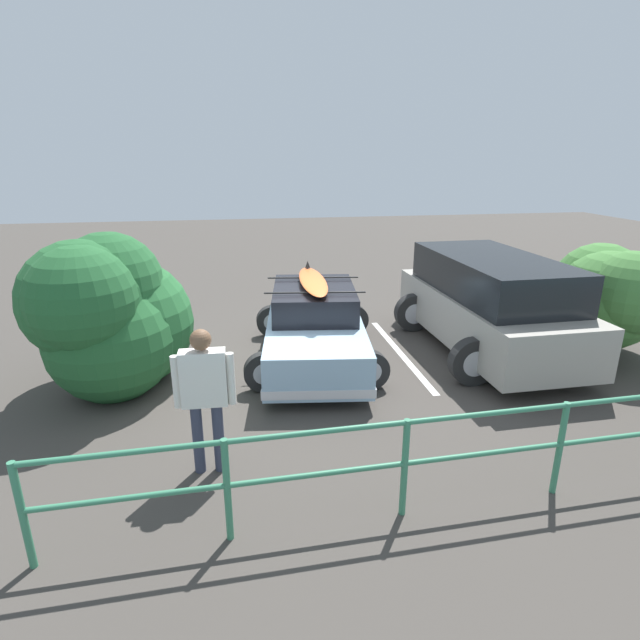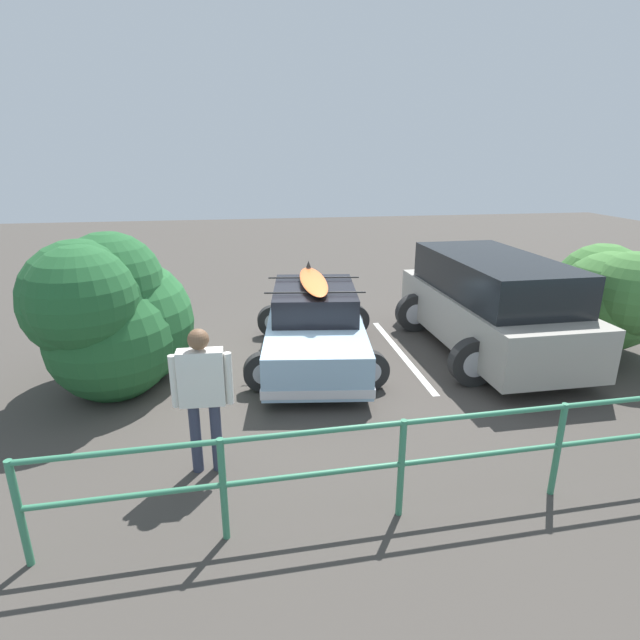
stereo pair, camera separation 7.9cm
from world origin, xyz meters
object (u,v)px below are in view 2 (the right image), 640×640
object	(u,v)px
sedan_car	(315,325)
suv_car	(490,303)
person_bystander	(202,388)
bush_near_left	(107,313)
bush_near_right	(605,300)

from	to	relation	value
sedan_car	suv_car	size ratio (longest dim) A/B	0.92
person_bystander	bush_near_left	xyz separation A→B (m)	(1.59, -2.57, 0.18)
person_bystander	bush_near_right	world-z (taller)	bush_near_right
suv_car	person_bystander	bearing A→B (deg)	31.17
bush_near_left	bush_near_right	size ratio (longest dim) A/B	1.08
person_bystander	bush_near_right	distance (m)	7.49
person_bystander	bush_near_right	size ratio (longest dim) A/B	0.70
suv_car	bush_near_left	size ratio (longest dim) A/B	1.71
suv_car	bush_near_left	xyz separation A→B (m)	(6.67, 0.51, 0.30)
sedan_car	bush_near_right	xyz separation A→B (m)	(-5.26, 0.68, 0.44)
suv_car	person_bystander	size ratio (longest dim) A/B	2.64
sedan_car	suv_car	bearing A→B (deg)	177.42
suv_car	bush_near_left	bearing A→B (deg)	4.34
sedan_car	bush_near_right	bearing A→B (deg)	172.63
bush_near_right	sedan_car	bearing A→B (deg)	-7.37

